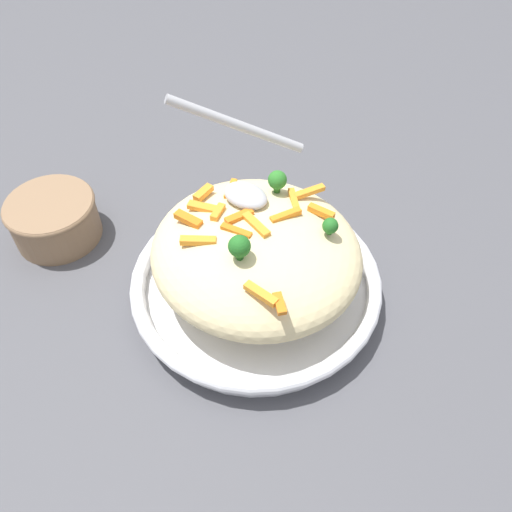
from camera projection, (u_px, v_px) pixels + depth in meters
name	position (u px, v px, depth m)	size (l,w,h in m)	color
ground_plane	(256.00, 295.00, 0.67)	(2.40, 2.40, 0.00)	#4C4C51
serving_bowl	(256.00, 284.00, 0.66)	(0.31, 0.31, 0.04)	silver
pasta_mound	(256.00, 253.00, 0.61)	(0.25, 0.24, 0.09)	beige
carrot_piece_0	(188.00, 219.00, 0.59)	(0.03, 0.01, 0.01)	orange
carrot_piece_1	(205.00, 208.00, 0.61)	(0.04, 0.01, 0.01)	orange
carrot_piece_2	(286.00, 216.00, 0.59)	(0.04, 0.01, 0.01)	orange
carrot_piece_3	(280.00, 303.00, 0.52)	(0.03, 0.01, 0.01)	orange
carrot_piece_4	(257.00, 223.00, 0.58)	(0.04, 0.01, 0.01)	orange
carrot_piece_5	(231.00, 189.00, 0.63)	(0.03, 0.01, 0.01)	orange
carrot_piece_6	(198.00, 241.00, 0.57)	(0.04, 0.01, 0.01)	orange
carrot_piece_7	(218.00, 212.00, 0.59)	(0.02, 0.01, 0.01)	orange
carrot_piece_8	(254.00, 202.00, 0.60)	(0.03, 0.01, 0.01)	orange
carrot_piece_9	(240.00, 216.00, 0.59)	(0.03, 0.01, 0.01)	orange
carrot_piece_10	(321.00, 212.00, 0.60)	(0.03, 0.01, 0.01)	orange
carrot_piece_11	(203.00, 193.00, 0.62)	(0.03, 0.01, 0.01)	orange
carrot_piece_12	(261.00, 294.00, 0.52)	(0.04, 0.01, 0.01)	orange
carrot_piece_13	(294.00, 200.00, 0.62)	(0.04, 0.01, 0.01)	orange
carrot_piece_14	(236.00, 231.00, 0.57)	(0.04, 0.01, 0.01)	orange
carrot_piece_15	(309.00, 192.00, 0.62)	(0.04, 0.01, 0.01)	orange
broccoli_floret_0	(239.00, 247.00, 0.54)	(0.02, 0.02, 0.03)	#205B1C
broccoli_floret_1	(330.00, 226.00, 0.57)	(0.02, 0.02, 0.02)	#205B1C
broccoli_floret_2	(277.00, 180.00, 0.62)	(0.02, 0.02, 0.03)	#296820
serving_spoon	(242.00, 167.00, 0.61)	(0.15, 0.14, 0.10)	#B7B7BC
companion_bowl	(54.00, 217.00, 0.72)	(0.12, 0.12, 0.06)	#8C6B4C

